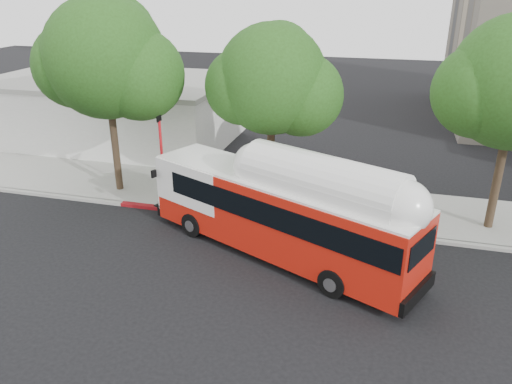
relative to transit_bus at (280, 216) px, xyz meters
The scene contains 9 objects.
ground 2.18m from the transit_bus, 113.69° to the right, with size 120.00×120.00×0.00m, color black.
sidewalk 5.54m from the transit_bus, 95.86° to the left, with size 60.00×5.00×0.15m, color gray.
curb_strip 3.18m from the transit_bus, 101.47° to the left, with size 60.00×0.30×0.15m, color gray.
red_curb_segment 4.73m from the transit_bus, 143.01° to the left, with size 10.00×0.32×0.16m, color maroon.
street_tree_left 11.17m from the transit_bus, 154.50° to the left, with size 6.67×5.80×9.74m.
street_tree_mid 6.49m from the transit_bus, 103.23° to the left, with size 5.75×5.00×8.62m.
low_commercial_bldg 19.36m from the transit_bus, 138.72° to the left, with size 16.20×10.20×4.25m.
transit_bus is the anchor object (origin of this frame).
signal_pole 7.07m from the transit_bus, 154.71° to the left, with size 0.13×0.43×4.55m.
Camera 1 is at (4.21, -16.02, 10.13)m, focal length 35.00 mm.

